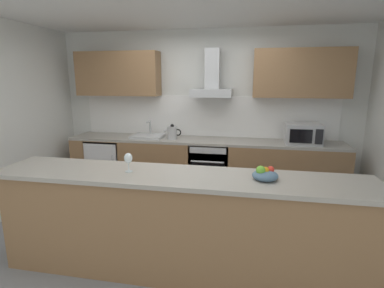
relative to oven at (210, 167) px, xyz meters
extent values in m
cube|color=gray|center=(-0.13, -1.38, -0.47)|extent=(5.87, 4.45, 0.02)
cube|color=silver|center=(-0.13, 0.41, 0.84)|extent=(5.87, 0.12, 2.60)
cube|color=white|center=(-0.13, 0.33, 0.77)|extent=(4.14, 0.02, 0.66)
cube|color=olive|center=(-0.13, 0.03, -0.03)|extent=(4.28, 0.60, 0.86)
cube|color=#9E998E|center=(-0.13, 0.03, 0.42)|extent=(4.28, 0.60, 0.04)
cube|color=olive|center=(-0.03, -2.02, 0.02)|extent=(3.36, 0.52, 0.95)
cube|color=#9E998E|center=(-0.03, -2.02, 0.51)|extent=(3.46, 0.64, 0.04)
cube|color=olive|center=(-1.56, 0.18, 1.45)|extent=(1.37, 0.32, 0.70)
cube|color=olive|center=(1.30, 0.18, 1.45)|extent=(1.37, 0.32, 0.70)
cube|color=slate|center=(0.00, 0.01, 0.00)|extent=(0.60, 0.56, 0.80)
cube|color=black|center=(0.00, -0.29, -0.06)|extent=(0.50, 0.02, 0.48)
cube|color=#B7BABC|center=(0.00, -0.29, 0.34)|extent=(0.54, 0.02, 0.09)
cylinder|color=#B7BABC|center=(0.00, -0.32, 0.18)|extent=(0.49, 0.02, 0.02)
cube|color=white|center=(-1.73, 0.01, -0.04)|extent=(0.58, 0.56, 0.85)
cube|color=silver|center=(-1.73, -0.28, -0.04)|extent=(0.55, 0.02, 0.80)
cylinder|color=#B7BABC|center=(-1.51, -0.30, 0.01)|extent=(0.02, 0.02, 0.38)
cube|color=#B7BABC|center=(1.36, -0.02, 0.59)|extent=(0.50, 0.36, 0.30)
cube|color=black|center=(1.30, -0.21, 0.59)|extent=(0.30, 0.02, 0.19)
cube|color=black|center=(1.54, -0.21, 0.59)|extent=(0.10, 0.01, 0.21)
cube|color=silver|center=(-1.02, 0.01, 0.46)|extent=(0.50, 0.40, 0.04)
cylinder|color=#B7BABC|center=(-1.02, 0.13, 0.57)|extent=(0.03, 0.03, 0.26)
cylinder|color=#B7BABC|center=(-1.02, 0.05, 0.69)|extent=(0.03, 0.16, 0.03)
cylinder|color=#B7BABC|center=(-0.60, -0.03, 0.54)|extent=(0.15, 0.15, 0.20)
sphere|color=black|center=(-0.60, -0.03, 0.65)|extent=(0.06, 0.06, 0.06)
cone|color=#B7BABC|center=(-0.70, -0.03, 0.58)|extent=(0.09, 0.04, 0.07)
torus|color=black|center=(-0.51, -0.03, 0.55)|extent=(0.11, 0.02, 0.11)
cube|color=#B7BABC|center=(0.00, 0.11, 1.16)|extent=(0.62, 0.45, 0.12)
cube|color=#B7BABC|center=(0.00, 0.16, 1.52)|extent=(0.22, 0.22, 0.60)
cylinder|color=silver|center=(-0.50, -2.03, 0.54)|extent=(0.07, 0.07, 0.01)
cylinder|color=silver|center=(-0.50, -2.03, 0.59)|extent=(0.01, 0.01, 0.09)
ellipsoid|color=silver|center=(-0.50, -2.03, 0.66)|extent=(0.08, 0.08, 0.10)
ellipsoid|color=slate|center=(0.73, -2.01, 0.57)|extent=(0.22, 0.22, 0.09)
sphere|color=#66B233|center=(0.69, -2.03, 0.62)|extent=(0.08, 0.08, 0.08)
sphere|color=red|center=(0.78, -1.98, 0.61)|extent=(0.06, 0.06, 0.06)
sphere|color=orange|center=(0.73, -2.01, 0.61)|extent=(0.06, 0.06, 0.06)
camera|label=1|loc=(0.58, -4.51, 1.38)|focal=27.90mm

